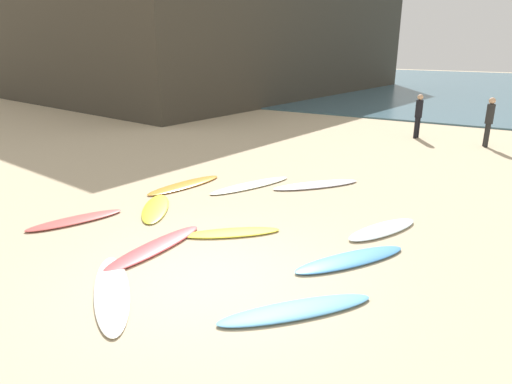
% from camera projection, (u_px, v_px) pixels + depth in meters
% --- Properties ---
extents(ground_plane, '(120.00, 120.00, 0.00)m').
position_uv_depth(ground_plane, '(208.00, 279.00, 7.59)').
color(ground_plane, '#C6B28E').
extents(ocean_water, '(120.00, 40.00, 0.08)m').
position_uv_depth(ocean_water, '(470.00, 87.00, 38.15)').
color(ocean_water, '#426675').
rests_on(ocean_water, ground_plane).
extents(coastal_headland, '(25.63, 29.36, 8.94)m').
position_uv_depth(coastal_headland, '(199.00, 31.00, 35.52)').
color(coastal_headland, '#3D382D').
rests_on(coastal_headland, ground_plane).
extents(surfboard_0, '(1.26, 2.10, 0.08)m').
position_uv_depth(surfboard_0, '(75.00, 220.00, 9.97)').
color(surfboard_0, '#D2544F').
rests_on(surfboard_0, ground_plane).
extents(surfboard_1, '(1.99, 2.13, 0.08)m').
position_uv_depth(surfboard_1, '(296.00, 310.00, 6.65)').
color(surfboard_1, '#559FD3').
rests_on(surfboard_1, ground_plane).
extents(surfboard_2, '(1.85, 1.66, 0.07)m').
position_uv_depth(surfboard_2, '(232.00, 233.00, 9.33)').
color(surfboard_2, yellow).
rests_on(surfboard_2, ground_plane).
extents(surfboard_3, '(2.24, 2.07, 0.06)m').
position_uv_depth(surfboard_3, '(112.00, 292.00, 7.15)').
color(surfboard_3, silver).
rests_on(surfboard_3, ground_plane).
extents(surfboard_4, '(2.08, 2.27, 0.08)m').
position_uv_depth(surfboard_4, '(316.00, 185.00, 12.40)').
color(surfboard_4, white).
rests_on(surfboard_4, ground_plane).
extents(surfboard_5, '(1.51, 2.60, 0.06)m').
position_uv_depth(surfboard_5, '(251.00, 185.00, 12.37)').
color(surfboard_5, white).
rests_on(surfboard_5, ground_plane).
extents(surfboard_6, '(1.08, 2.46, 0.07)m').
position_uv_depth(surfboard_6, '(184.00, 185.00, 12.39)').
color(surfboard_6, '#F9A237').
rests_on(surfboard_6, ground_plane).
extents(surfboard_7, '(1.31, 1.99, 0.09)m').
position_uv_depth(surfboard_7, '(382.00, 229.00, 9.46)').
color(surfboard_7, white).
rests_on(surfboard_7, ground_plane).
extents(surfboard_8, '(0.64, 2.48, 0.08)m').
position_uv_depth(surfboard_8, '(154.00, 247.00, 8.65)').
color(surfboard_8, '#DC484D').
rests_on(surfboard_8, ground_plane).
extents(surfboard_9, '(1.75, 2.23, 0.08)m').
position_uv_depth(surfboard_9, '(351.00, 259.00, 8.18)').
color(surfboard_9, '#4794DC').
rests_on(surfboard_9, ground_plane).
extents(surfboard_10, '(1.60, 1.94, 0.07)m').
position_uv_depth(surfboard_10, '(156.00, 208.00, 10.68)').
color(surfboard_10, yellow).
rests_on(surfboard_10, ground_plane).
extents(beachgoer_near, '(0.33, 0.34, 1.76)m').
position_uv_depth(beachgoer_near, '(418.00, 114.00, 18.19)').
color(beachgoer_near, black).
rests_on(beachgoer_near, ground_plane).
extents(beachgoer_far, '(0.35, 0.35, 1.83)m').
position_uv_depth(beachgoer_far, '(489.00, 119.00, 16.65)').
color(beachgoer_far, black).
rests_on(beachgoer_far, ground_plane).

